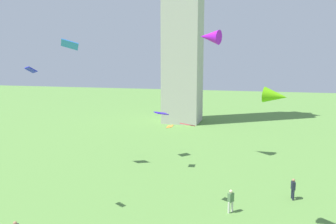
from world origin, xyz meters
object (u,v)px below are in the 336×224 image
(kite_flying_1, at_px, (161,113))
(kite_flying_2, at_px, (210,37))
(kite_flying_3, at_px, (187,125))
(person_1, at_px, (293,188))
(kite_flying_5, at_px, (170,126))
(kite_flying_6, at_px, (70,45))
(person_3, at_px, (231,200))
(kite_flying_9, at_px, (31,70))
(kite_flying_0, at_px, (275,96))

(kite_flying_1, xyz_separation_m, kite_flying_2, (5.20, 0.92, 8.45))
(kite_flying_1, xyz_separation_m, kite_flying_3, (5.58, -11.81, 1.22))
(kite_flying_1, bearing_deg, person_1, 101.95)
(kite_flying_1, bearing_deg, kite_flying_5, 72.68)
(person_1, relative_size, kite_flying_6, 0.86)
(person_1, distance_m, person_3, 5.87)
(kite_flying_1, distance_m, kite_flying_3, 13.12)
(kite_flying_2, relative_size, kite_flying_9, 2.47)
(kite_flying_6, bearing_deg, kite_flying_2, 1.67)
(kite_flying_0, xyz_separation_m, kite_flying_1, (-11.44, 14.45, -3.76))
(person_3, xyz_separation_m, kite_flying_5, (-6.87, 8.33, 3.44))
(person_3, relative_size, kite_flying_2, 0.64)
(person_1, relative_size, kite_flying_5, 1.78)
(person_3, height_order, kite_flying_1, kite_flying_1)
(kite_flying_2, distance_m, kite_flying_9, 19.73)
(person_3, distance_m, kite_flying_9, 16.62)
(person_3, distance_m, kite_flying_2, 18.35)
(kite_flying_5, distance_m, kite_flying_6, 12.75)
(kite_flying_0, bearing_deg, kite_flying_6, 81.91)
(kite_flying_5, bearing_deg, kite_flying_2, 138.89)
(person_1, height_order, kite_flying_1, kite_flying_1)
(person_1, xyz_separation_m, kite_flying_6, (-20.91, 2.04, 11.60))
(kite_flying_3, bearing_deg, kite_flying_1, -35.49)
(person_3, xyz_separation_m, kite_flying_1, (-8.87, 11.91, 4.15))
(person_1, distance_m, kite_flying_3, 10.18)
(kite_flying_3, xyz_separation_m, kite_flying_9, (-9.77, -4.31, 4.02))
(kite_flying_3, distance_m, kite_flying_5, 9.18)
(kite_flying_3, bearing_deg, person_1, -126.68)
(person_3, bearing_deg, kite_flying_9, -37.41)
(kite_flying_3, relative_size, kite_flying_9, 1.04)
(kite_flying_1, height_order, kite_flying_5, kite_flying_1)
(kite_flying_0, bearing_deg, kite_flying_9, 111.52)
(kite_flying_1, relative_size, kite_flying_9, 1.62)
(person_1, bearing_deg, person_3, 118.86)
(person_1, xyz_separation_m, kite_flying_1, (-13.47, 8.28, 4.16))
(kite_flying_5, height_order, kite_flying_6, kite_flying_6)
(person_3, xyz_separation_m, kite_flying_0, (2.58, -2.54, 7.91))
(person_1, distance_m, kite_flying_6, 24.00)
(kite_flying_0, distance_m, kite_flying_2, 17.24)
(person_3, height_order, kite_flying_9, kite_flying_9)
(kite_flying_0, distance_m, kite_flying_5, 15.08)
(person_3, relative_size, kite_flying_9, 1.59)
(kite_flying_5, relative_size, kite_flying_9, 0.89)
(kite_flying_3, distance_m, kite_flying_6, 15.46)
(kite_flying_1, bearing_deg, kite_flying_2, 143.59)
(person_1, relative_size, person_3, 0.99)
(kite_flying_0, distance_m, kite_flying_3, 6.92)
(kite_flying_2, bearing_deg, person_1, 59.31)
(kite_flying_6, distance_m, kite_flying_9, 10.63)
(kite_flying_0, relative_size, kite_flying_9, 1.48)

